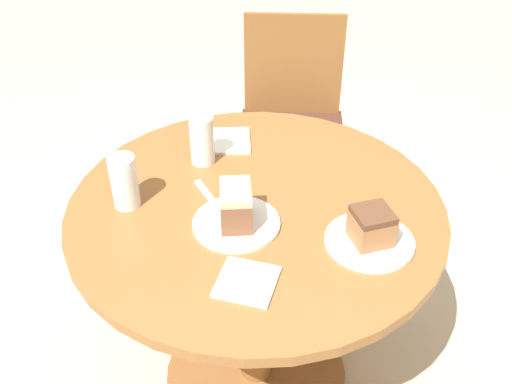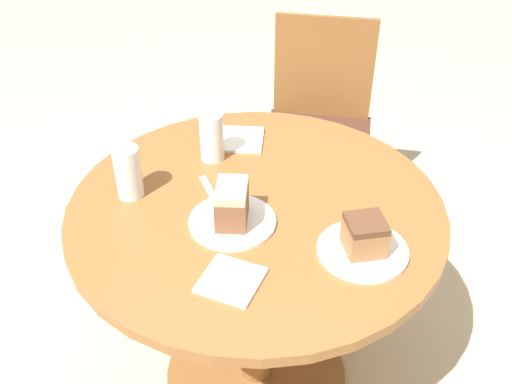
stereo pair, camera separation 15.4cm
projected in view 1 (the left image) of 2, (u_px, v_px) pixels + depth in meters
ground_plane at (256, 375)px, 2.00m from camera, size 8.00×8.00×0.00m
table at (256, 260)px, 1.69m from camera, size 0.99×0.99×0.72m
chair at (292, 127)px, 2.38m from camera, size 0.41×0.43×0.88m
plate_near at (236, 223)px, 1.50m from camera, size 0.22×0.22×0.01m
plate_far at (369, 241)px, 1.45m from camera, size 0.22×0.22×0.01m
cake_slice_near at (236, 205)px, 1.47m from camera, size 0.09×0.12×0.10m
cake_slice_far at (372, 226)px, 1.42m from camera, size 0.12×0.11×0.09m
glass_lemonade at (202, 142)px, 1.69m from camera, size 0.07×0.07×0.14m
glass_water at (125, 185)px, 1.53m from camera, size 0.07×0.07×0.15m
napkin_stack at (226, 141)px, 1.82m from camera, size 0.16×0.16×0.01m
fork at (209, 197)px, 1.59m from camera, size 0.10×0.15×0.00m
napkin_side at (247, 282)px, 1.34m from camera, size 0.16×0.16×0.01m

